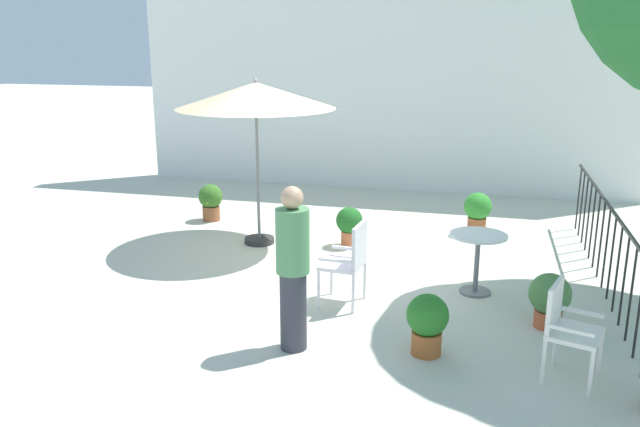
{
  "coord_description": "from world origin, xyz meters",
  "views": [
    {
      "loc": [
        1.98,
        -7.95,
        2.92
      ],
      "look_at": [
        0.0,
        -0.25,
        0.76
      ],
      "focal_mm": 36.09,
      "sensor_mm": 36.0,
      "label": 1
    }
  ],
  "objects_px": {
    "cafe_table_0": "(477,253)",
    "potted_plant_5": "(427,321)",
    "standing_person": "(293,267)",
    "potted_plant_2": "(550,298)",
    "patio_umbrella_0": "(256,97)",
    "potted_plant_3": "(477,211)",
    "potted_plant_4": "(349,224)",
    "patio_chair_1": "(349,258)",
    "potted_plant_1": "(211,200)",
    "patio_chair_0": "(567,324)"
  },
  "relations": [
    {
      "from": "cafe_table_0",
      "to": "patio_chair_1",
      "type": "distance_m",
      "value": 1.56
    },
    {
      "from": "patio_chair_0",
      "to": "potted_plant_4",
      "type": "distance_m",
      "value": 4.17
    },
    {
      "from": "potted_plant_1",
      "to": "potted_plant_3",
      "type": "xyz_separation_m",
      "value": [
        4.3,
        0.27,
        0.03
      ]
    },
    {
      "from": "potted_plant_4",
      "to": "potted_plant_5",
      "type": "relative_size",
      "value": 0.97
    },
    {
      "from": "patio_umbrella_0",
      "to": "patio_chair_0",
      "type": "xyz_separation_m",
      "value": [
        3.94,
        -3.05,
        -1.63
      ]
    },
    {
      "from": "potted_plant_5",
      "to": "cafe_table_0",
      "type": "bearing_deg",
      "value": 76.13
    },
    {
      "from": "potted_plant_2",
      "to": "potted_plant_3",
      "type": "bearing_deg",
      "value": 103.9
    },
    {
      "from": "patio_chair_1",
      "to": "potted_plant_1",
      "type": "bearing_deg",
      "value": 135.65
    },
    {
      "from": "patio_chair_1",
      "to": "potted_plant_1",
      "type": "xyz_separation_m",
      "value": [
        -2.96,
        2.89,
        -0.22
      ]
    },
    {
      "from": "potted_plant_4",
      "to": "standing_person",
      "type": "bearing_deg",
      "value": -87.53
    },
    {
      "from": "cafe_table_0",
      "to": "standing_person",
      "type": "height_order",
      "value": "standing_person"
    },
    {
      "from": "potted_plant_3",
      "to": "potted_plant_5",
      "type": "xyz_separation_m",
      "value": [
        -0.38,
        -4.14,
        -0.04
      ]
    },
    {
      "from": "patio_chair_0",
      "to": "potted_plant_1",
      "type": "xyz_separation_m",
      "value": [
        -5.14,
        4.02,
        -0.17
      ]
    },
    {
      "from": "potted_plant_1",
      "to": "potted_plant_5",
      "type": "height_order",
      "value": "potted_plant_1"
    },
    {
      "from": "patio_umbrella_0",
      "to": "potted_plant_5",
      "type": "height_order",
      "value": "patio_umbrella_0"
    },
    {
      "from": "cafe_table_0",
      "to": "potted_plant_3",
      "type": "bearing_deg",
      "value": 90.92
    },
    {
      "from": "cafe_table_0",
      "to": "patio_chair_1",
      "type": "xyz_separation_m",
      "value": [
        -1.38,
        -0.72,
        0.06
      ]
    },
    {
      "from": "patio_chair_1",
      "to": "patio_chair_0",
      "type": "bearing_deg",
      "value": -27.45
    },
    {
      "from": "potted_plant_1",
      "to": "potted_plant_2",
      "type": "height_order",
      "value": "potted_plant_1"
    },
    {
      "from": "patio_umbrella_0",
      "to": "standing_person",
      "type": "height_order",
      "value": "patio_umbrella_0"
    },
    {
      "from": "cafe_table_0",
      "to": "potted_plant_5",
      "type": "relative_size",
      "value": 1.21
    },
    {
      "from": "potted_plant_2",
      "to": "potted_plant_5",
      "type": "distance_m",
      "value": 1.49
    },
    {
      "from": "patio_chair_1",
      "to": "potted_plant_4",
      "type": "distance_m",
      "value": 2.17
    },
    {
      "from": "potted_plant_3",
      "to": "potted_plant_5",
      "type": "distance_m",
      "value": 4.16
    },
    {
      "from": "cafe_table_0",
      "to": "potted_plant_5",
      "type": "bearing_deg",
      "value": -103.87
    },
    {
      "from": "potted_plant_4",
      "to": "potted_plant_1",
      "type": "bearing_deg",
      "value": 162.69
    },
    {
      "from": "potted_plant_3",
      "to": "patio_chair_0",
      "type": "bearing_deg",
      "value": -79.02
    },
    {
      "from": "potted_plant_1",
      "to": "potted_plant_5",
      "type": "bearing_deg",
      "value": -44.6
    },
    {
      "from": "cafe_table_0",
      "to": "potted_plant_2",
      "type": "distance_m",
      "value": 1.1
    },
    {
      "from": "cafe_table_0",
      "to": "potted_plant_5",
      "type": "xyz_separation_m",
      "value": [
        -0.42,
        -1.7,
        -0.17
      ]
    },
    {
      "from": "potted_plant_3",
      "to": "potted_plant_4",
      "type": "bearing_deg",
      "value": -149.5
    },
    {
      "from": "potted_plant_2",
      "to": "standing_person",
      "type": "relative_size",
      "value": 0.36
    },
    {
      "from": "patio_umbrella_0",
      "to": "potted_plant_4",
      "type": "relative_size",
      "value": 4.12
    },
    {
      "from": "patio_chair_1",
      "to": "potted_plant_2",
      "type": "distance_m",
      "value": 2.15
    },
    {
      "from": "cafe_table_0",
      "to": "standing_person",
      "type": "distance_m",
      "value": 2.56
    },
    {
      "from": "patio_umbrella_0",
      "to": "patio_chair_1",
      "type": "xyz_separation_m",
      "value": [
        1.76,
        -1.92,
        -1.58
      ]
    },
    {
      "from": "cafe_table_0",
      "to": "potted_plant_3",
      "type": "distance_m",
      "value": 2.44
    },
    {
      "from": "cafe_table_0",
      "to": "patio_chair_1",
      "type": "bearing_deg",
      "value": -152.46
    },
    {
      "from": "patio_umbrella_0",
      "to": "patio_chair_1",
      "type": "height_order",
      "value": "patio_umbrella_0"
    },
    {
      "from": "patio_chair_0",
      "to": "potted_plant_3",
      "type": "distance_m",
      "value": 4.38
    },
    {
      "from": "potted_plant_2",
      "to": "patio_chair_0",
      "type": "bearing_deg",
      "value": -88.03
    },
    {
      "from": "patio_umbrella_0",
      "to": "patio_chair_0",
      "type": "relative_size",
      "value": 2.74
    },
    {
      "from": "patio_umbrella_0",
      "to": "potted_plant_1",
      "type": "relative_size",
      "value": 3.93
    },
    {
      "from": "cafe_table_0",
      "to": "patio_chair_1",
      "type": "relative_size",
      "value": 0.75
    },
    {
      "from": "patio_chair_1",
      "to": "potted_plant_3",
      "type": "bearing_deg",
      "value": 66.96
    },
    {
      "from": "potted_plant_5",
      "to": "potted_plant_4",
      "type": "bearing_deg",
      "value": 114.53
    },
    {
      "from": "cafe_table_0",
      "to": "potted_plant_2",
      "type": "height_order",
      "value": "cafe_table_0"
    },
    {
      "from": "patio_chair_0",
      "to": "potted_plant_5",
      "type": "relative_size",
      "value": 1.45
    },
    {
      "from": "potted_plant_4",
      "to": "patio_chair_1",
      "type": "bearing_deg",
      "value": -78.12
    },
    {
      "from": "patio_umbrella_0",
      "to": "patio_chair_0",
      "type": "distance_m",
      "value": 5.25
    }
  ]
}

